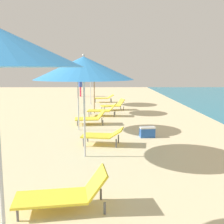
# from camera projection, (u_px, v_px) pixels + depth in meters

# --- Properties ---
(lounger_third_shoreside) EXTENTS (1.57, 0.83, 0.66)m
(lounger_third_shoreside) POSITION_uv_depth(u_px,v_px,m) (65.00, 193.00, 4.58)
(lounger_third_shoreside) COLOR yellow
(lounger_third_shoreside) RESTS_ON ground
(umbrella_fourth) EXTENTS (2.54, 2.54, 2.67)m
(umbrella_fourth) POSITION_uv_depth(u_px,v_px,m) (84.00, 68.00, 7.06)
(umbrella_fourth) COLOR silver
(umbrella_fourth) RESTS_ON ground
(lounger_fourth_shoreside) EXTENTS (1.33, 0.82, 0.53)m
(lounger_fourth_shoreside) POSITION_uv_depth(u_px,v_px,m) (103.00, 135.00, 8.52)
(lounger_fourth_shoreside) COLOR yellow
(lounger_fourth_shoreside) RESTS_ON ground
(umbrella_fifth) EXTENTS (2.19, 2.19, 2.64)m
(umbrella_fifth) POSITION_uv_depth(u_px,v_px,m) (78.00, 69.00, 10.29)
(umbrella_fifth) COLOR silver
(umbrella_fifth) RESTS_ON ground
(lounger_fifth_shoreside) EXTENTS (1.29, 0.82, 0.59)m
(lounger_fifth_shoreside) POSITION_uv_depth(u_px,v_px,m) (91.00, 118.00, 11.69)
(lounger_fifth_shoreside) COLOR yellow
(lounger_fifth_shoreside) RESTS_ON ground
(umbrella_sixth) EXTENTS (2.02, 2.02, 2.52)m
(umbrella_sixth) POSITION_uv_depth(u_px,v_px,m) (94.00, 70.00, 14.38)
(umbrella_sixth) COLOR olive
(umbrella_sixth) RESTS_ON ground
(lounger_sixth_shoreside) EXTENTS (1.41, 0.99, 0.63)m
(lounger_sixth_shoreside) POSITION_uv_depth(u_px,v_px,m) (113.00, 105.00, 15.77)
(lounger_sixth_shoreside) COLOR yellow
(lounger_sixth_shoreside) RESTS_ON ground
(lounger_sixth_inland) EXTENTS (1.48, 0.81, 0.65)m
(lounger_sixth_inland) POSITION_uv_depth(u_px,v_px,m) (103.00, 110.00, 13.78)
(lounger_sixth_inland) COLOR yellow
(lounger_sixth_inland) RESTS_ON ground
(umbrella_farthest) EXTENTS (2.28, 2.28, 2.88)m
(umbrella_farthest) POSITION_uv_depth(u_px,v_px,m) (90.00, 65.00, 17.88)
(umbrella_farthest) COLOR silver
(umbrella_farthest) RESTS_ON ground
(lounger_farthest_shoreside) EXTENTS (1.42, 0.72, 0.54)m
(lounger_farthest_shoreside) POSITION_uv_depth(u_px,v_px,m) (104.00, 98.00, 19.49)
(lounger_farthest_shoreside) COLOR yellow
(lounger_farthest_shoreside) RESTS_ON ground
(person_walking_far) EXTENTS (0.33, 0.41, 1.65)m
(person_walking_far) POSITION_uv_depth(u_px,v_px,m) (80.00, 85.00, 23.57)
(person_walking_far) COLOR #D8334C
(person_walking_far) RESTS_ON ground
(cooler_box) EXTENTS (0.53, 0.36, 0.36)m
(cooler_box) POSITION_uv_depth(u_px,v_px,m) (147.00, 132.00, 9.52)
(cooler_box) COLOR #2659B2
(cooler_box) RESTS_ON ground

